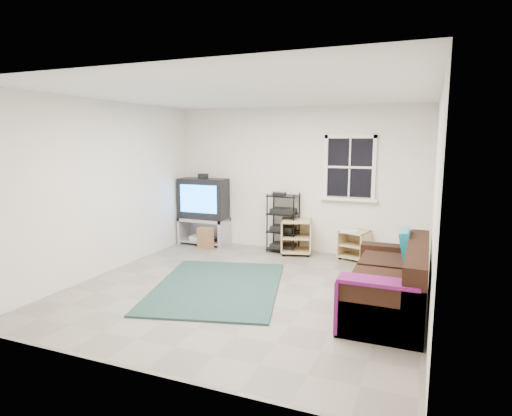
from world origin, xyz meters
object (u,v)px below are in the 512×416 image
at_px(av_rack, 283,226).
at_px(side_table_left, 296,235).
at_px(sofa, 391,285).
at_px(side_table_right, 355,242).
at_px(tv_unit, 204,206).

bearing_deg(av_rack, side_table_left, -5.52).
bearing_deg(sofa, side_table_left, 130.45).
xyz_separation_m(av_rack, side_table_right, (1.29, -0.00, -0.18)).
bearing_deg(sofa, tv_unit, 150.28).
height_order(tv_unit, sofa, tv_unit).
xyz_separation_m(side_table_left, side_table_right, (1.03, 0.02, -0.05)).
distance_m(tv_unit, side_table_left, 1.91).
xyz_separation_m(av_rack, side_table_left, (0.26, -0.02, -0.14)).
distance_m(av_rack, side_table_left, 0.29).
relative_size(side_table_left, side_table_right, 1.18).
bearing_deg(side_table_left, sofa, -49.55).
bearing_deg(tv_unit, av_rack, 1.51).
height_order(tv_unit, side_table_left, tv_unit).
distance_m(tv_unit, side_table_right, 2.93).
distance_m(av_rack, side_table_right, 1.30).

